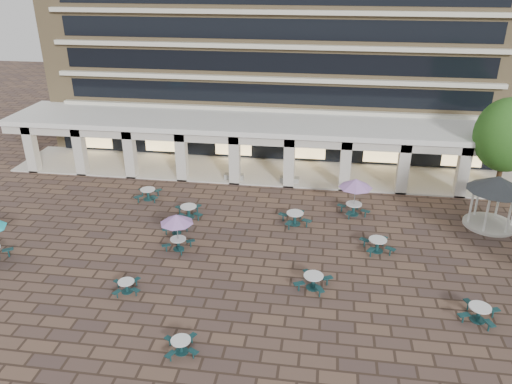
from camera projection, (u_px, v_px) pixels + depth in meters
ground at (232, 272)px, 27.87m from camera, size 120.00×120.00×0.00m
apartment_building at (281, 1)px, 45.54m from camera, size 40.00×15.50×25.20m
retail_arcade at (266, 138)px, 39.94m from camera, size 42.00×6.60×4.40m
picnic_table_2 at (181, 345)px, 21.99m from camera, size 1.80×1.80×0.67m
picnic_table_3 at (479, 312)px, 23.94m from camera, size 2.16×2.16×0.79m
picnic_table_5 at (127, 286)px, 26.07m from camera, size 1.74×1.74×0.65m
picnic_table_6 at (177, 220)px, 29.32m from camera, size 2.01×2.01×2.32m
picnic_table_7 at (313, 280)px, 26.34m from camera, size 2.11×2.11×0.79m
picnic_table_8 at (176, 228)px, 31.78m from camera, size 1.72×1.72×0.65m
picnic_table_9 at (189, 211)px, 33.75m from camera, size 2.19×2.19×0.83m
picnic_table_10 at (377, 244)px, 29.74m from camera, size 2.11×2.11×0.81m
picnic_table_11 at (356, 185)px, 33.39m from camera, size 2.28×2.28×2.63m
picnic_table_12 at (148, 193)px, 36.33m from camera, size 1.94×1.94×0.81m
picnic_table_13 at (295, 217)px, 32.85m from camera, size 2.30×2.30×0.84m
gazebo at (497, 189)px, 31.80m from camera, size 3.72×3.72×3.46m
tree_east_c at (508, 135)px, 34.44m from camera, size 4.53×4.53×7.55m
planter_left at (234, 174)px, 39.58m from camera, size 1.50×0.60×1.22m
planter_right at (290, 177)px, 38.97m from camera, size 1.50×0.86×1.30m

